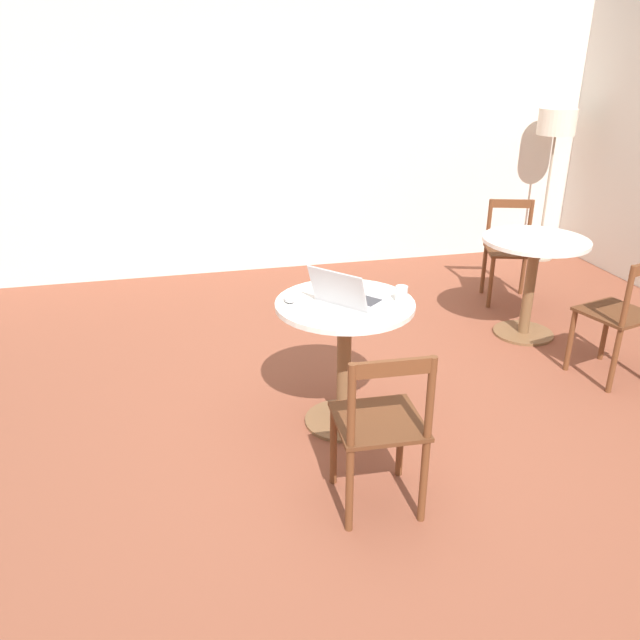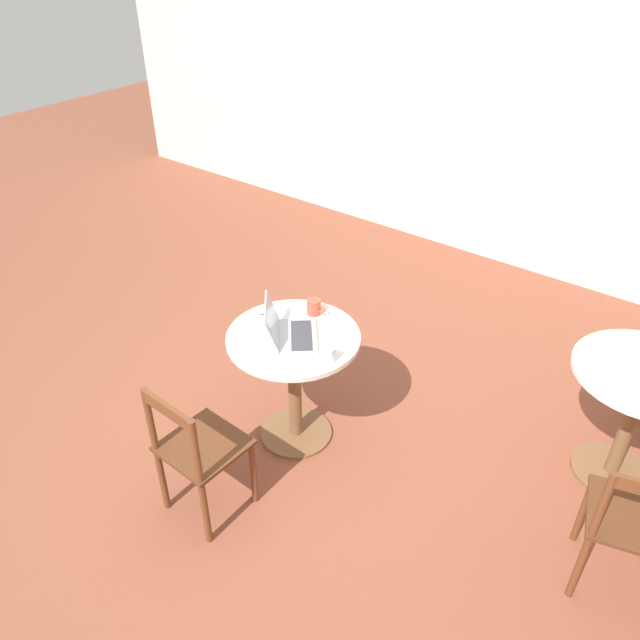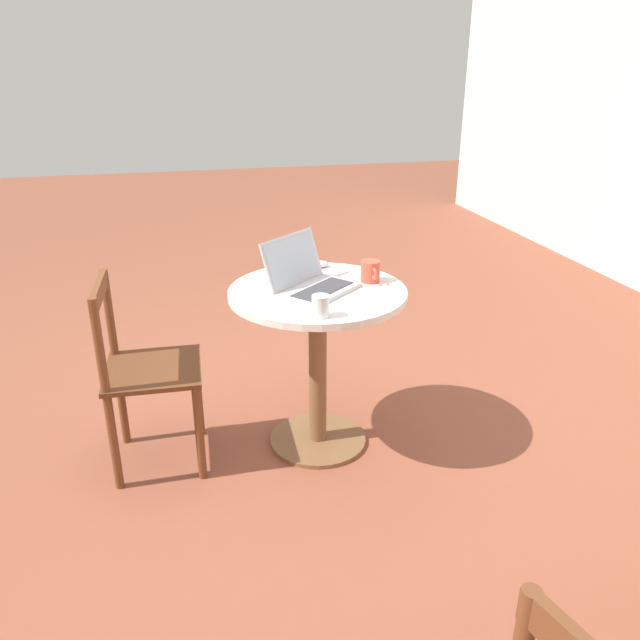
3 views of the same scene
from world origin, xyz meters
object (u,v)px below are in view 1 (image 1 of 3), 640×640
chair_mid_front (621,317)px  mug (327,279)px  cafe_table_mid (533,264)px  chair_mid_back (510,251)px  floor_lamp (556,130)px  cafe_table_near (344,334)px  drinking_glass (401,294)px  mouse (289,299)px  chair_near_front (381,428)px  laptop (347,296)px

chair_mid_front → mug: size_ratio=6.89×
cafe_table_mid → chair_mid_back: chair_mid_back is taller
floor_lamp → cafe_table_mid: bearing=-124.2°
chair_mid_back → chair_mid_front: bearing=-91.0°
cafe_table_near → drinking_glass: 0.39m
mouse → chair_near_front: bearing=-72.6°
mouse → mug: 0.31m
chair_near_front → floor_lamp: 4.48m
chair_mid_front → laptop: laptop is taller
chair_near_front → mug: 1.06m
laptop → mouse: 0.32m
cafe_table_mid → laptop: size_ratio=1.72×
chair_mid_back → mug: mug is taller
cafe_table_mid → chair_near_front: size_ratio=0.90×
cafe_table_mid → chair_near_front: (-1.71, -1.62, -0.13)m
laptop → mug: (-0.04, 0.28, 0.00)m
cafe_table_mid → chair_mid_back: 0.76m
chair_mid_front → cafe_table_near: bearing=-176.5°
cafe_table_mid → mug: size_ratio=6.18×
floor_lamp → mouse: (-3.13, -2.51, -0.52)m
floor_lamp → mouse: bearing=-141.3°
mug → drinking_glass: 0.46m
cafe_table_near → mug: size_ratio=6.18×
cafe_table_mid → chair_mid_front: size_ratio=0.90×
mug → cafe_table_mid: bearing=19.9°
chair_mid_front → floor_lamp: size_ratio=0.57×
mug → drinking_glass: mug is taller
mug → laptop: bearing=-81.0°
chair_mid_back → floor_lamp: (0.93, 0.99, 0.86)m
mouse → floor_lamp: bearing=38.7°
floor_lamp → mug: size_ratio=12.15×
laptop → chair_near_front: bearing=-93.0°
drinking_glass → chair_mid_back: bearing=45.7°
cafe_table_mid → chair_mid_front: chair_mid_front is taller
floor_lamp → drinking_glass: 3.70m
chair_near_front → floor_lamp: (2.87, 3.33, 0.86)m
chair_near_front → chair_mid_front: size_ratio=1.00×
cafe_table_mid → floor_lamp: 2.19m
cafe_table_mid → mouse: bearing=-158.0°
cafe_table_near → chair_mid_back: chair_mid_back is taller
cafe_table_mid → mug: bearing=-160.1°
cafe_table_near → floor_lamp: (2.84, 2.58, 0.73)m
cafe_table_near → chair_mid_back: 2.48m
cafe_table_near → floor_lamp: size_ratio=0.51×
floor_lamp → mug: bearing=-141.0°
cafe_table_mid → floor_lamp: floor_lamp is taller
chair_mid_back → drinking_glass: (-1.60, -1.65, 0.37)m
cafe_table_mid → chair_mid_back: size_ratio=0.90×
chair_mid_front → mug: mug is taller
mouse → mug: bearing=34.6°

